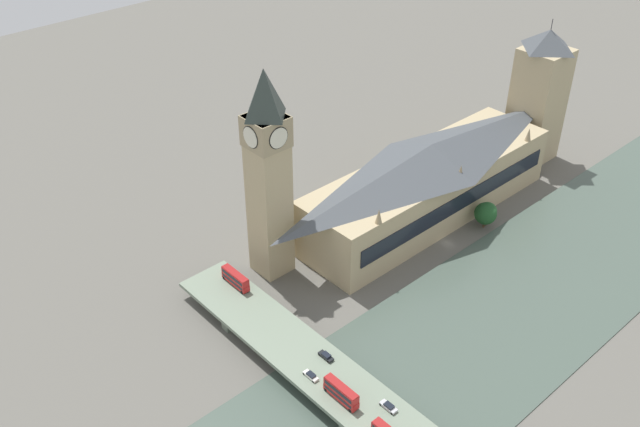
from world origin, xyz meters
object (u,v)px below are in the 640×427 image
Objects in this scene: road_bridge at (364,407)px; car_northbound_mid at (311,375)px; victoria_tower at (539,96)px; double_decker_bus_lead at (235,278)px; car_southbound_tail at (389,406)px; double_decker_bus_mid at (341,392)px; clock_tower at (268,170)px; car_northbound_lead at (326,356)px; parliament_hall at (429,181)px.

road_bridge is 30.60× the size of car_northbound_mid.
victoria_tower is 143.89m from double_decker_bus_lead.
car_southbound_tail is (-64.01, 0.44, -1.91)m from double_decker_bus_lead.
car_northbound_mid is (10.66, 0.73, -2.01)m from double_decker_bus_mid.
car_northbound_mid is at bearing 169.62° from double_decker_bus_lead.
victoria_tower is 154.67m from car_southbound_tail.
double_decker_bus_mid is at bearing 156.95° from clock_tower.
victoria_tower is 12.26× the size of car_northbound_lead.
double_decker_bus_lead is (-4.40, 17.64, -29.04)m from clock_tower.
car_southbound_tail is at bearing -144.72° from road_bridge.
victoria_tower is 156.52m from road_bridge.
double_decker_bus_mid is (-45.56, 149.63, -18.59)m from victoria_tower.
parliament_hall is at bearing -101.95° from clock_tower.
road_bridge is 13.25× the size of double_decker_bus_mid.
double_decker_bus_lead is at bearing 83.83° from parliament_hall.
double_decker_bus_mid is (-45.51, 85.67, -6.10)m from parliament_hall.
car_northbound_mid is (-2.46, 7.64, -0.05)m from car_northbound_lead.
car_southbound_tail is (-55.59, 142.86, -20.57)m from victoria_tower.
clock_tower is at bearing 78.05° from parliament_hall.
victoria_tower is 155.73m from car_northbound_mid.
double_decker_bus_lead is (58.93, -4.03, 3.65)m from road_bridge.
double_decker_bus_lead is at bearing -0.39° from car_southbound_tail.
double_decker_bus_lead reaches higher than car_northbound_lead.
car_northbound_mid reaches higher than road_bridge.
double_decker_bus_mid is at bearing -176.08° from car_northbound_mid.
victoria_tower is at bearing -76.93° from car_northbound_mid.
double_decker_bus_lead is 44.09m from car_northbound_mid.
parliament_hall is 9.59× the size of double_decker_bus_mid.
double_decker_bus_lead is (8.42, 142.43, -18.66)m from victoria_tower.
road_bridge is at bearing -147.30° from double_decker_bus_mid.
victoria_tower is at bearing -93.38° from double_decker_bus_lead.
clock_tower is at bearing -14.80° from car_southbound_tail.
car_northbound_lead is at bearing 179.59° from double_decker_bus_lead.
car_northbound_lead reaches higher than car_southbound_tail.
road_bridge is 29.89× the size of car_southbound_tail.
parliament_hall is 21.98× the size of car_northbound_lead.
clock_tower is 57.69m from car_northbound_lead.
double_decker_bus_lead is 2.36× the size of car_northbound_lead.
clock_tower is (12.88, 60.82, 22.88)m from parliament_hall.
victoria_tower is at bearing -77.19° from car_northbound_lead.
parliament_hall is at bearing -54.86° from car_southbound_tail.
double_decker_bus_mid is 10.87m from car_northbound_mid.
double_decker_bus_mid is 12.26m from car_southbound_tail.
parliament_hall is at bearing 90.05° from victoria_tower.
clock_tower reaches higher than car_northbound_lead.
clock_tower is 69.75m from double_decker_bus_mid.
car_southbound_tail is at bearing 179.65° from car_northbound_lead.
double_decker_bus_lead is 54.47m from double_decker_bus_mid.
clock_tower reaches higher than double_decker_bus_lead.
clock_tower is at bearing -75.98° from double_decker_bus_lead.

